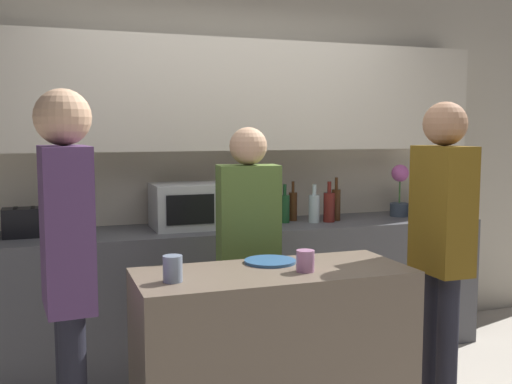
{
  "coord_description": "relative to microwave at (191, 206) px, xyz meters",
  "views": [
    {
      "loc": [
        -1.21,
        -2.48,
        1.59
      ],
      "look_at": [
        -0.2,
        0.39,
        1.27
      ],
      "focal_mm": 42.0,
      "sensor_mm": 36.0,
      "label": 1
    }
  ],
  "objects": [
    {
      "name": "plate_on_island",
      "position": [
        0.14,
        -1.14,
        -0.15
      ],
      "size": [
        0.26,
        0.26,
        0.01
      ],
      "color": "#2D5684",
      "rests_on": "kitchen_island"
    },
    {
      "name": "cup_1",
      "position": [
        -0.4,
        -1.35,
        -0.1
      ],
      "size": [
        0.09,
        0.09,
        0.12
      ],
      "color": "gray",
      "rests_on": "kitchen_island"
    },
    {
      "name": "person_left",
      "position": [
        -0.84,
        -1.36,
        -0.03
      ],
      "size": [
        0.23,
        0.35,
        1.76
      ],
      "rotation": [
        0.0,
        0.0,
        -1.5
      ],
      "color": "black",
      "rests_on": "ground_plane"
    },
    {
      "name": "potted_plant",
      "position": [
        1.62,
        0.0,
        0.05
      ],
      "size": [
        0.14,
        0.14,
        0.4
      ],
      "color": "#333D4C",
      "rests_on": "back_counter"
    },
    {
      "name": "bottle_0",
      "position": [
        0.56,
        0.02,
        -0.03
      ],
      "size": [
        0.07,
        0.07,
        0.32
      ],
      "color": "maroon",
      "rests_on": "back_counter"
    },
    {
      "name": "person_right",
      "position": [
        1.03,
        -1.31,
        -0.04
      ],
      "size": [
        0.23,
        0.34,
        1.74
      ],
      "rotation": [
        0.0,
        0.0,
        1.55
      ],
      "color": "black",
      "rests_on": "ground_plane"
    },
    {
      "name": "back_wall",
      "position": [
        0.3,
        0.23,
        0.45
      ],
      "size": [
        6.4,
        0.4,
        2.7
      ],
      "color": "beige",
      "rests_on": "ground_plane"
    },
    {
      "name": "bottle_1",
      "position": [
        0.68,
        -0.0,
        -0.04
      ],
      "size": [
        0.07,
        0.07,
        0.28
      ],
      "color": "#194723",
      "rests_on": "back_counter"
    },
    {
      "name": "microwave",
      "position": [
        0.0,
        0.0,
        0.0
      ],
      "size": [
        0.52,
        0.39,
        0.3
      ],
      "color": "#B7BABC",
      "rests_on": "back_counter"
    },
    {
      "name": "bottle_2",
      "position": [
        0.77,
        0.07,
        -0.04
      ],
      "size": [
        0.06,
        0.06,
        0.29
      ],
      "color": "#472814",
      "rests_on": "back_counter"
    },
    {
      "name": "toaster",
      "position": [
        -1.05,
        0.0,
        -0.06
      ],
      "size": [
        0.26,
        0.16,
        0.18
      ],
      "color": "black",
      "rests_on": "back_counter"
    },
    {
      "name": "person_center",
      "position": [
        0.15,
        -0.75,
        -0.13
      ],
      "size": [
        0.36,
        0.22,
        1.61
      ],
      "rotation": [
        0.0,
        0.0,
        -3.24
      ],
      "color": "black",
      "rests_on": "ground_plane"
    },
    {
      "name": "kitchen_island",
      "position": [
        0.1,
        -1.29,
        -0.62
      ],
      "size": [
        1.32,
        0.55,
        0.92
      ],
      "color": "brown",
      "rests_on": "ground_plane"
    },
    {
      "name": "bottle_4",
      "position": [
        0.99,
        -0.07,
        -0.04
      ],
      "size": [
        0.08,
        0.08,
        0.29
      ],
      "color": "maroon",
      "rests_on": "back_counter"
    },
    {
      "name": "back_counter",
      "position": [
        0.3,
        -0.04,
        -0.62
      ],
      "size": [
        3.6,
        0.62,
        0.93
      ],
      "color": "#4C4C51",
      "rests_on": "ground_plane"
    },
    {
      "name": "cup_0",
      "position": [
        0.23,
        -1.37,
        -0.11
      ],
      "size": [
        0.09,
        0.09,
        0.1
      ],
      "color": "#B1749F",
      "rests_on": "kitchen_island"
    },
    {
      "name": "bottle_5",
      "position": [
        1.07,
        -0.02,
        -0.03
      ],
      "size": [
        0.06,
        0.06,
        0.31
      ],
      "color": "#472814",
      "rests_on": "back_counter"
    },
    {
      "name": "bottle_3",
      "position": [
        0.88,
        -0.06,
        -0.05
      ],
      "size": [
        0.08,
        0.08,
        0.27
      ],
      "color": "silver",
      "rests_on": "back_counter"
    }
  ]
}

